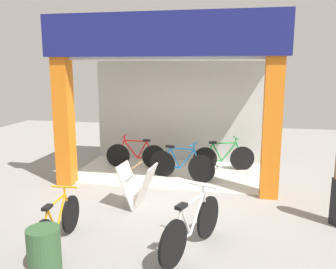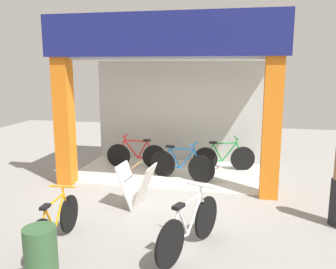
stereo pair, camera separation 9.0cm
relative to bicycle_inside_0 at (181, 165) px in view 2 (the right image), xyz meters
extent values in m
plane|color=gray|center=(-0.30, -0.80, -0.38)|extent=(18.03, 18.03, 0.00)
cube|color=beige|center=(-0.30, 0.52, -0.37)|extent=(5.02, 2.65, 0.02)
cube|color=#B7B7B2|center=(-0.30, 1.84, 1.10)|extent=(5.02, 0.12, 2.95)
cube|color=orange|center=(-2.63, -0.80, 1.10)|extent=(0.37, 0.36, 2.95)
cube|color=orange|center=(2.02, -0.80, 1.10)|extent=(0.37, 0.36, 2.95)
cube|color=navy|center=(-0.30, -0.95, 3.03)|extent=(5.22, 0.20, 0.90)
cube|color=silver|center=(-0.30, 0.52, 2.55)|extent=(5.02, 2.65, 0.06)
cylinder|color=black|center=(-0.50, 0.14, -0.04)|extent=(0.66, 0.22, 0.68)
cylinder|color=black|center=(0.51, -0.14, -0.04)|extent=(0.66, 0.22, 0.68)
cylinder|color=blue|center=(-0.26, 0.07, -0.07)|extent=(0.45, 0.16, 0.09)
cylinder|color=blue|center=(-0.17, 0.05, 0.15)|extent=(0.29, 0.11, 0.51)
cylinder|color=blue|center=(0.14, -0.04, 0.16)|extent=(0.41, 0.14, 0.53)
cylinder|color=blue|center=(0.02, 0.00, 0.41)|extent=(0.63, 0.21, 0.05)
cylinder|color=blue|center=(-0.39, 0.11, 0.18)|extent=(0.22, 0.09, 0.45)
cylinder|color=blue|center=(0.41, -0.11, 0.19)|extent=(0.20, 0.09, 0.47)
cylinder|color=blue|center=(0.32, -0.09, 0.48)|extent=(0.06, 0.05, 0.14)
cylinder|color=blue|center=(0.31, -0.08, 0.55)|extent=(0.16, 0.46, 0.03)
cube|color=black|center=(-0.30, 0.08, 0.43)|extent=(0.22, 0.15, 0.05)
cylinder|color=black|center=(0.50, 0.82, -0.05)|extent=(0.64, 0.22, 0.65)
cylinder|color=black|center=(1.48, 1.10, -0.05)|extent=(0.64, 0.22, 0.65)
cylinder|color=#198C33|center=(0.73, 0.89, -0.08)|extent=(0.43, 0.15, 0.08)
cylinder|color=#198C33|center=(0.82, 0.91, 0.14)|extent=(0.28, 0.11, 0.49)
cylinder|color=#198C33|center=(1.12, 1.00, 0.15)|extent=(0.40, 0.14, 0.51)
cylinder|color=#198C33|center=(1.00, 0.96, 0.38)|extent=(0.61, 0.21, 0.05)
cylinder|color=#198C33|center=(0.61, 0.85, 0.16)|extent=(0.22, 0.09, 0.44)
cylinder|color=#198C33|center=(1.38, 1.07, 0.17)|extent=(0.20, 0.09, 0.45)
cylinder|color=#198C33|center=(1.29, 1.05, 0.46)|extent=(0.06, 0.05, 0.14)
cylinder|color=#198C33|center=(1.28, 1.04, 0.52)|extent=(0.16, 0.45, 0.03)
cube|color=black|center=(0.70, 0.88, 0.40)|extent=(0.22, 0.15, 0.05)
cylinder|color=black|center=(-0.88, 0.83, -0.05)|extent=(0.65, 0.09, 0.65)
cylinder|color=black|center=(-1.89, 0.77, -0.05)|extent=(0.65, 0.09, 0.65)
cylinder|color=red|center=(-1.12, 0.82, -0.08)|extent=(0.44, 0.06, 0.08)
cylinder|color=red|center=(-1.21, 0.81, 0.13)|extent=(0.29, 0.05, 0.49)
cylinder|color=red|center=(-1.52, 0.79, 0.14)|extent=(0.40, 0.06, 0.51)
cylinder|color=red|center=(-1.40, 0.80, 0.38)|extent=(0.62, 0.08, 0.05)
cylinder|color=red|center=(-1.00, 0.83, 0.16)|extent=(0.22, 0.05, 0.44)
cylinder|color=red|center=(-1.79, 0.77, 0.17)|extent=(0.20, 0.05, 0.45)
cylinder|color=red|center=(-1.70, 0.78, 0.45)|extent=(0.06, 0.04, 0.14)
cylinder|color=red|center=(-1.69, 0.78, 0.52)|extent=(0.06, 0.45, 0.03)
cube|color=black|center=(-1.09, 0.82, 0.40)|extent=(0.20, 0.11, 0.05)
cylinder|color=black|center=(0.50, -3.89, -0.03)|extent=(0.30, 0.66, 0.69)
cylinder|color=black|center=(0.90, -2.90, -0.03)|extent=(0.30, 0.66, 0.69)
cylinder|color=white|center=(0.59, -3.66, -0.06)|extent=(0.21, 0.44, 0.09)
cylinder|color=white|center=(0.63, -3.57, 0.17)|extent=(0.15, 0.29, 0.52)
cylinder|color=white|center=(0.75, -3.26, 0.17)|extent=(0.19, 0.41, 0.54)
cylinder|color=white|center=(0.70, -3.39, 0.42)|extent=(0.28, 0.63, 0.05)
cylinder|color=white|center=(0.54, -3.78, 0.19)|extent=(0.12, 0.22, 0.46)
cylinder|color=white|center=(0.86, -3.00, 0.20)|extent=(0.11, 0.21, 0.48)
cylinder|color=white|center=(0.82, -3.09, 0.50)|extent=(0.06, 0.07, 0.14)
cylinder|color=white|center=(0.82, -3.10, 0.57)|extent=(0.46, 0.21, 0.03)
cube|color=black|center=(0.58, -3.69, 0.45)|extent=(0.18, 0.23, 0.05)
cylinder|color=black|center=(-1.35, -4.11, -0.07)|extent=(0.07, 0.63, 0.62)
cylinder|color=black|center=(-1.38, -3.14, -0.07)|extent=(0.07, 0.63, 0.62)
cylinder|color=orange|center=(-1.35, -3.88, -0.09)|extent=(0.05, 0.42, 0.08)
cylinder|color=orange|center=(-1.36, -3.79, 0.11)|extent=(0.04, 0.27, 0.47)
cylinder|color=orange|center=(-1.37, -3.49, 0.12)|extent=(0.05, 0.38, 0.49)
cylinder|color=orange|center=(-1.37, -3.62, 0.35)|extent=(0.06, 0.60, 0.05)
cylinder|color=orange|center=(-1.35, -4.00, 0.14)|extent=(0.04, 0.21, 0.42)
cylinder|color=orange|center=(-1.38, -3.24, 0.14)|extent=(0.04, 0.19, 0.43)
cylinder|color=orange|center=(-1.38, -3.33, 0.42)|extent=(0.04, 0.05, 0.13)
cylinder|color=orange|center=(-1.38, -3.34, 0.48)|extent=(0.44, 0.05, 0.03)
cube|color=black|center=(-1.35, -3.91, 0.37)|extent=(0.10, 0.19, 0.05)
cube|color=silver|center=(-0.74, -1.88, 0.05)|extent=(0.40, 0.59, 0.87)
cube|color=silver|center=(-0.41, -1.91, 0.05)|extent=(0.40, 0.59, 0.87)
cylinder|color=olive|center=(-0.58, -1.89, 0.49)|extent=(0.08, 0.56, 0.03)
cylinder|color=#335933|center=(-0.88, -4.85, 0.07)|extent=(0.39, 0.39, 0.90)
camera|label=1|loc=(1.30, -8.37, 2.38)|focal=38.28mm
camera|label=2|loc=(1.39, -8.36, 2.38)|focal=38.28mm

